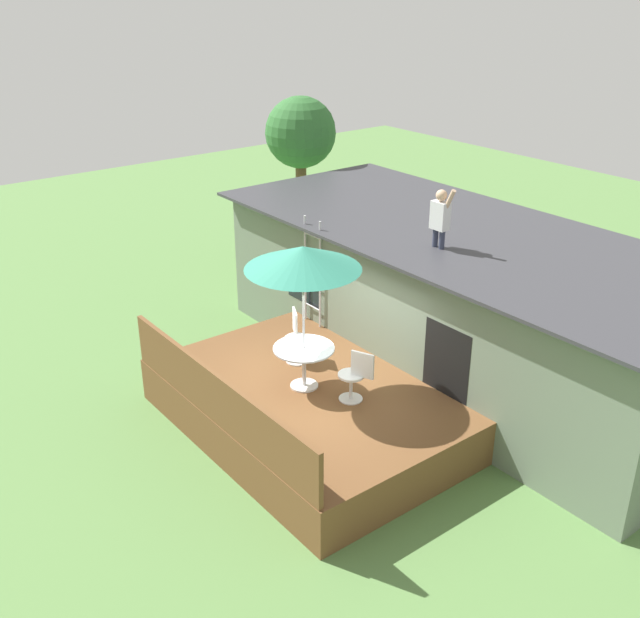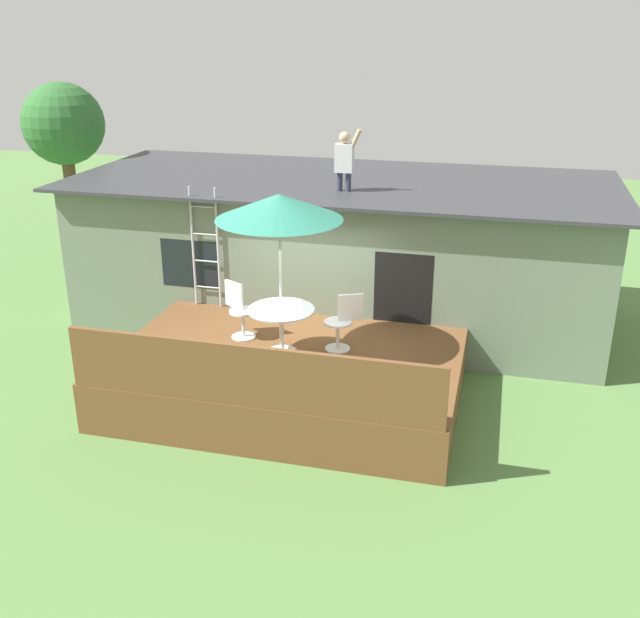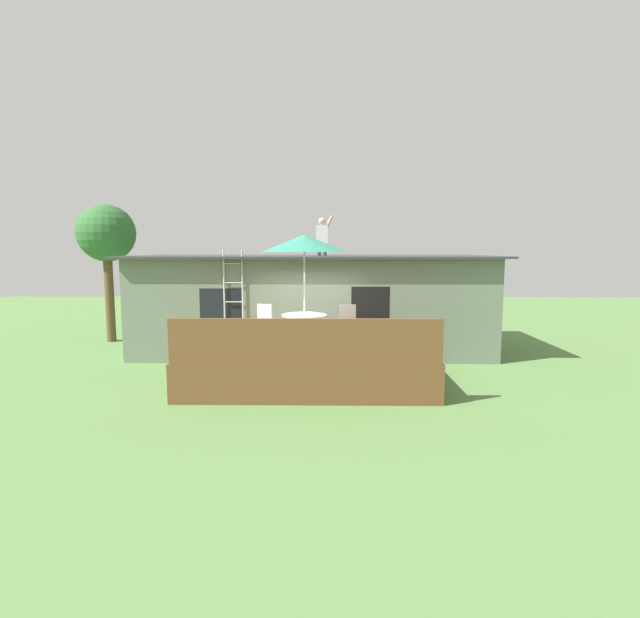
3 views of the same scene
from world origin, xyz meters
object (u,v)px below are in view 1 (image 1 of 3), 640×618
at_px(patio_table, 304,356).
at_px(person_figure, 441,215).
at_px(patio_umbrella, 303,258).
at_px(step_ladder, 313,272).
at_px(patio_chair_right, 355,376).
at_px(patio_chair_left, 296,337).
at_px(backyard_tree, 301,135).

relative_size(patio_table, person_figure, 0.94).
bearing_deg(patio_umbrella, step_ladder, 139.30).
height_order(patio_umbrella, person_figure, person_figure).
bearing_deg(patio_table, person_figure, 82.03).
xyz_separation_m(patio_table, patio_chair_right, (0.89, 0.38, -0.13)).
bearing_deg(patio_chair_left, person_figure, 89.39).
bearing_deg(backyard_tree, patio_chair_right, -30.76).
distance_m(patio_table, step_ladder, 2.59).
xyz_separation_m(step_ladder, patio_chair_left, (1.06, -1.19, -0.64)).
relative_size(person_figure, patio_chair_right, 1.21).
height_order(step_ladder, backyard_tree, backyard_tree).
relative_size(step_ladder, backyard_tree, 0.49).
height_order(step_ladder, person_figure, person_figure).
height_order(step_ladder, patio_chair_right, step_ladder).
relative_size(step_ladder, person_figure, 1.98).
bearing_deg(patio_umbrella, patio_chair_left, 151.68).
bearing_deg(step_ladder, backyard_tree, 145.74).
bearing_deg(patio_chair_right, person_figure, -101.07).
xyz_separation_m(patio_table, step_ladder, (-1.92, 1.65, 0.51)).
relative_size(patio_chair_right, backyard_tree, 0.21).
height_order(person_figure, patio_chair_left, person_figure).
distance_m(step_ladder, backyard_tree, 5.84).
distance_m(patio_umbrella, patio_chair_left, 2.13).
bearing_deg(backyard_tree, patio_umbrella, -36.26).
relative_size(patio_table, backyard_tree, 0.23).
distance_m(patio_chair_right, backyard_tree, 8.96).
distance_m(patio_table, patio_chair_right, 0.97).
xyz_separation_m(patio_umbrella, step_ladder, (-1.92, 1.65, -1.25)).
relative_size(patio_table, patio_chair_left, 1.13).
relative_size(patio_table, patio_umbrella, 0.41).
xyz_separation_m(step_ladder, person_figure, (2.30, 1.05, 1.54)).
height_order(patio_table, patio_chair_right, patio_chair_right).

